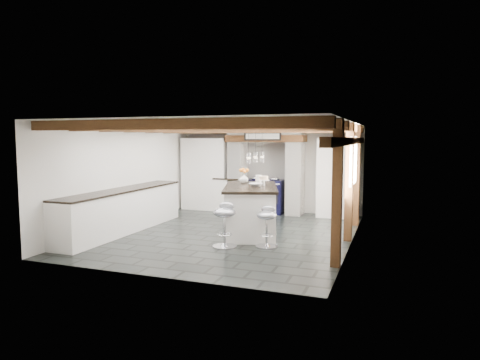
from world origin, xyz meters
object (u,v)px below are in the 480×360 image
(kitchen_island, at_px, (251,209))
(bar_stool_far, at_px, (225,220))
(bar_stool_near, at_px, (267,222))
(range_cooker, at_px, (265,196))

(kitchen_island, bearing_deg, bar_stool_far, -111.03)
(bar_stool_near, xyz_separation_m, bar_stool_far, (-0.72, -0.28, 0.04))
(bar_stool_near, height_order, bar_stool_far, bar_stool_far)
(kitchen_island, height_order, bar_stool_near, kitchen_island)
(range_cooker, distance_m, kitchen_island, 2.54)
(bar_stool_near, distance_m, bar_stool_far, 0.77)
(kitchen_island, bearing_deg, range_cooker, 82.06)
(kitchen_island, xyz_separation_m, bar_stool_far, (-0.08, -1.26, -0.00))
(range_cooker, xyz_separation_m, bar_stool_near, (1.07, -3.49, 0.01))
(bar_stool_far, bearing_deg, kitchen_island, 80.09)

